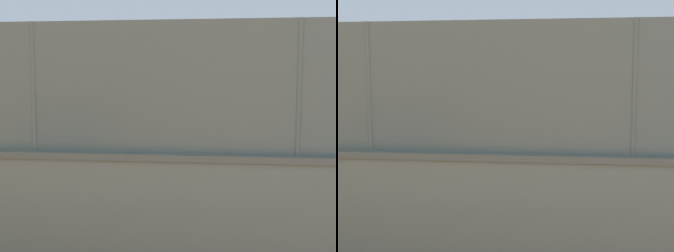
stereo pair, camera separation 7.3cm
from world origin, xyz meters
TOP-DOWN VIEW (x-y plane):
  - ground_plane at (0.00, 0.00)m, footprint 260.00×260.00m
  - perimeter_wall at (-1.58, 11.32)m, footprint 33.48×0.76m
  - fence_panel_on_wall at (-1.58, 11.32)m, footprint 32.87×0.45m
  - player_baseline_waiting at (-3.85, -0.47)m, footprint 0.76×1.16m
  - player_foreground_swinging at (2.74, -2.01)m, footprint 1.24×0.74m
  - courtside_bench at (-0.08, 9.55)m, footprint 1.60×0.40m

SIDE VIEW (x-z plane):
  - ground_plane at x=0.00m, z-range 0.00..0.00m
  - courtside_bench at x=-0.08m, z-range 0.03..0.90m
  - perimeter_wall at x=-1.58m, z-range 0.01..1.48m
  - player_foreground_swinging at x=2.74m, z-range 0.16..1.88m
  - player_baseline_waiting at x=-3.85m, z-range 0.16..1.89m
  - fence_panel_on_wall at x=-1.58m, z-range 1.47..3.10m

